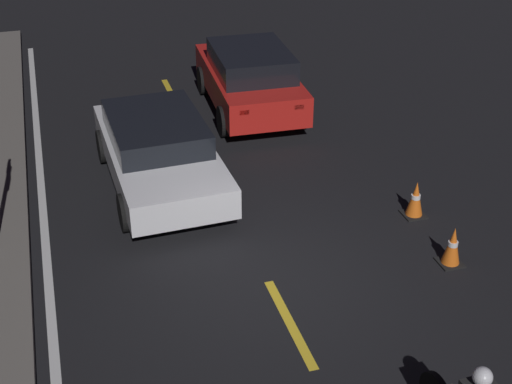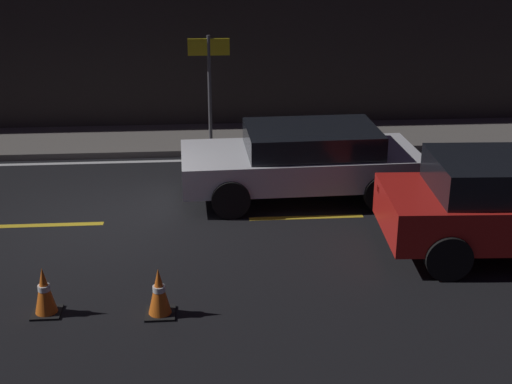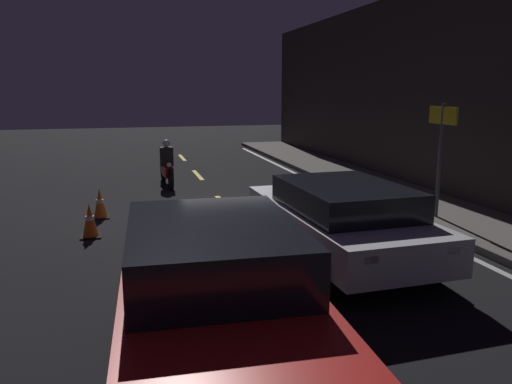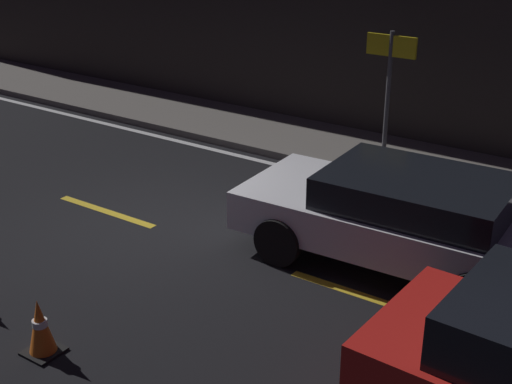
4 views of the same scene
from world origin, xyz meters
TOP-DOWN VIEW (x-y plane):
  - ground_plane at (0.00, 0.00)m, footprint 56.00×56.00m
  - lane_dash_c at (-1.00, 0.00)m, footprint 2.00×0.14m
  - lane_dash_d at (3.50, 0.00)m, footprint 2.00×0.14m
  - lane_dash_e at (8.00, 0.00)m, footprint 2.00×0.14m
  - lane_solid_kerb at (0.00, 3.27)m, footprint 25.20×0.14m
  - sedan_white at (3.56, 1.05)m, footprint 4.39×2.10m
  - taxi_red at (6.45, -1.58)m, footprint 4.13×2.09m
  - traffic_cone_near at (-0.37, -2.94)m, footprint 0.38×0.38m
  - traffic_cone_mid at (1.12, -3.07)m, footprint 0.39×0.39m

SIDE VIEW (x-z plane):
  - ground_plane at x=0.00m, z-range 0.00..0.00m
  - lane_solid_kerb at x=0.00m, z-range 0.00..0.01m
  - lane_dash_c at x=-1.00m, z-range 0.00..0.01m
  - lane_dash_d at x=3.50m, z-range 0.00..0.01m
  - lane_dash_e at x=8.00m, z-range 0.00..0.01m
  - traffic_cone_mid at x=1.12m, z-range -0.01..0.67m
  - traffic_cone_near at x=-0.37m, z-range -0.01..0.67m
  - sedan_white at x=3.56m, z-range 0.07..1.39m
  - taxi_red at x=6.45m, z-range 0.05..1.59m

